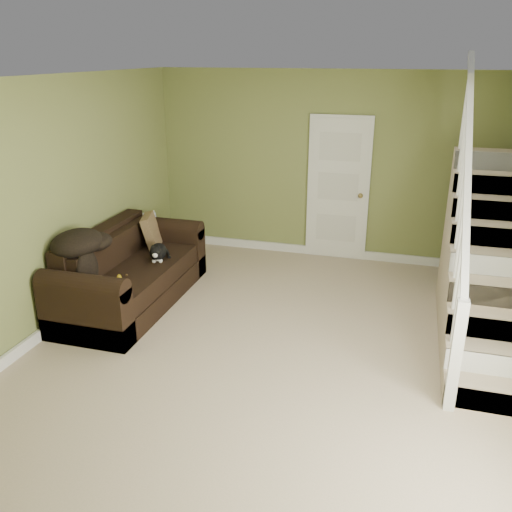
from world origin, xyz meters
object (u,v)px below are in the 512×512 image
Objects in this scene: sofa at (129,275)px; side_table at (153,247)px; cat at (157,252)px; banana at (119,278)px.

sofa is 1.11m from side_table.
side_table is 1.04m from cat.
cat is (0.27, 0.22, 0.24)m from sofa.
sofa reaches higher than banana.
sofa is at bearing -157.77° from cat.
side_table is 4.18× the size of banana.
side_table is 1.49× the size of cat.
sofa is 0.51m from banana.
sofa is at bearing -77.73° from side_table.
banana is at bearing -117.99° from cat.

